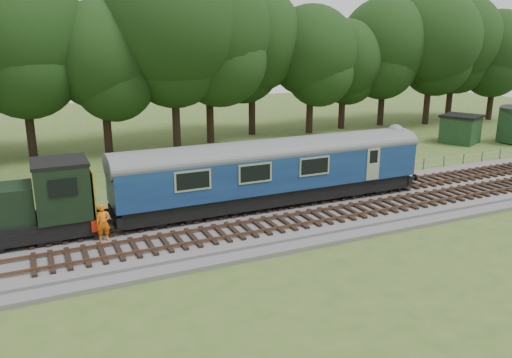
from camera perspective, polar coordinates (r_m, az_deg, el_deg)
name	(u,v)px	position (r m, az deg, el deg)	size (l,w,h in m)	color
ground	(346,208)	(29.66, 10.24, -3.26)	(120.00, 120.00, 0.00)	#3B5A21
ballast	(346,205)	(29.61, 10.25, -2.94)	(70.00, 7.00, 0.35)	#4C4C4F
track_north	(333,195)	(30.63, 8.78, -1.77)	(67.20, 2.40, 0.21)	black
track_south	(363,209)	(28.31, 12.12, -3.40)	(67.20, 2.40, 0.21)	black
fence	(307,188)	(33.25, 5.82, -1.02)	(64.00, 0.12, 1.00)	#6B6054
tree_line	(215,141)	(48.68, -4.69, 4.33)	(70.00, 8.00, 18.00)	black
dmu_railcar	(274,166)	(28.06, 2.06, 1.45)	(18.05, 2.86, 3.88)	black
worker	(103,223)	(24.42, -17.05, -4.79)	(0.65, 0.43, 1.78)	orange
shed	(461,129)	(51.33, 22.33, 5.34)	(4.33, 4.33, 2.68)	#17331B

